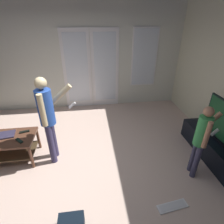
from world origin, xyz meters
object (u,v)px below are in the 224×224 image
Objects in this scene: person_child at (202,137)px; backpack at (72,224)px; tv_remote_black at (24,132)px; loose_keyboard at (172,206)px; laptop_closed at (5,135)px; tv_stand at (217,151)px; dvd_remote_slim at (19,141)px; person_adult at (48,114)px; coffee_table at (5,144)px.

person_child is 4.05× the size of backpack.
tv_remote_black reaches higher than backpack.
loose_keyboard is 2.98m from laptop_closed.
tv_stand is 3.84m from laptop_closed.
tv_stand is 10.07× the size of dvd_remote_slim.
person_adult is 1.61m from backpack.
person_adult is at bearing -39.00° from tv_remote_black.
laptop_closed is (0.01, 0.07, 0.14)m from coffee_table.
person_adult reaches higher than dvd_remote_slim.
person_adult is 4.70× the size of laptop_closed.
dvd_remote_slim is (0.32, -0.13, 0.14)m from coffee_table.
dvd_remote_slim is (-2.29, 1.17, 0.48)m from loose_keyboard.
loose_keyboard is at bearing -48.49° from tv_remote_black.
laptop_closed is (-1.23, 1.48, 0.39)m from backpack.
person_child is at bearing -13.30° from coffee_table.
person_adult is 3.46× the size of loose_keyboard.
coffee_table is 0.38m from tv_remote_black.
dvd_remote_slim reaches higher than loose_keyboard.
person_child is 2.16m from backpack.
tv_stand is at bearing -7.75° from coffee_table.
dvd_remote_slim is (-0.54, -0.04, -0.45)m from person_adult.
coffee_table is 2.33× the size of loose_keyboard.
person_child reaches higher than tv_remote_black.
person_child is at bearing 43.06° from loose_keyboard.
coffee_table reaches higher than loose_keyboard.
person_adult is (-2.94, 0.43, 0.75)m from tv_stand.
backpack is 0.69× the size of loose_keyboard.
person_adult reaches higher than tv_remote_black.
coffee_table reaches higher than backpack.
coffee_table is 3.16× the size of laptop_closed.
person_child is at bearing -158.19° from tv_stand.
dvd_remote_slim reaches higher than tv_stand.
loose_keyboard is (1.38, 0.11, -0.09)m from backpack.
tv_stand is at bearing 38.58° from dvd_remote_slim.
laptop_closed is 0.33m from tv_remote_black.
tv_stand is 0.85m from person_child.
loose_keyboard is at bearing -34.64° from person_adult.
person_adult reaches higher than tv_stand.
coffee_table is at bearing -173.78° from tv_remote_black.
person_child is 3.01m from tv_remote_black.
backpack is (-1.96, -0.65, -0.65)m from person_child.
person_child is (3.19, -0.75, 0.40)m from coffee_table.
person_adult is 0.97m from laptop_closed.
person_child reaches higher than tv_stand.
dvd_remote_slim is at bearing 173.63° from tv_stand.
loose_keyboard is at bearing 17.92° from dvd_remote_slim.
dvd_remote_slim is (0.31, -0.20, -0.00)m from laptop_closed.
coffee_table is 1.04m from person_adult.
backpack is 1.96m from laptop_closed.
loose_keyboard is 2.74m from tv_remote_black.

